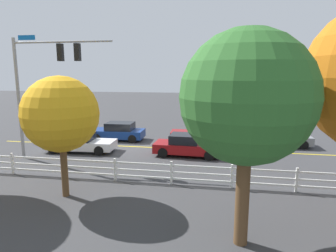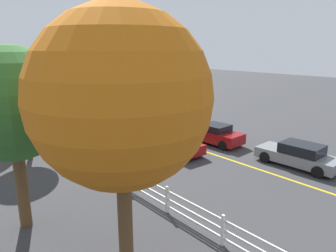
# 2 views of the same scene
# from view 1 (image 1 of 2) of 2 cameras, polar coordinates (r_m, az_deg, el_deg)

# --- Properties ---
(ground_plane) EXTENTS (120.00, 120.00, 0.00)m
(ground_plane) POSITION_cam_1_polar(r_m,az_deg,el_deg) (22.10, -7.94, -3.92)
(ground_plane) COLOR #38383A
(lane_center_stripe) EXTENTS (28.00, 0.16, 0.01)m
(lane_center_stripe) POSITION_cam_1_polar(r_m,az_deg,el_deg) (21.25, 2.42, -4.39)
(lane_center_stripe) COLOR gold
(lane_center_stripe) RESTS_ON ground_plane
(signal_assembly) EXTENTS (6.31, 0.37, 7.58)m
(signal_assembly) POSITION_cam_1_polar(r_m,az_deg,el_deg) (19.51, -23.26, 9.11)
(signal_assembly) COLOR gray
(signal_assembly) RESTS_ON ground_plane
(car_0) EXTENTS (4.27, 1.98, 1.39)m
(car_0) POSITION_cam_1_polar(r_m,az_deg,el_deg) (22.74, 5.97, -1.75)
(car_0) COLOR maroon
(car_0) RESTS_ON ground_plane
(car_1) EXTENTS (4.81, 2.08, 1.26)m
(car_1) POSITION_cam_1_polar(r_m,az_deg,el_deg) (21.27, -16.69, -3.11)
(car_1) COLOR silver
(car_1) RESTS_ON ground_plane
(car_2) EXTENTS (4.43, 2.03, 1.41)m
(car_2) POSITION_cam_1_polar(r_m,az_deg,el_deg) (19.42, 3.68, -3.80)
(car_2) COLOR maroon
(car_2) RESTS_ON ground_plane
(car_3) EXTENTS (4.51, 1.94, 1.37)m
(car_3) POSITION_cam_1_polar(r_m,az_deg,el_deg) (23.40, 20.89, -2.05)
(car_3) COLOR slate
(car_3) RESTS_ON ground_plane
(car_4) EXTENTS (4.26, 2.04, 1.44)m
(car_4) POSITION_cam_1_polar(r_m,az_deg,el_deg) (24.15, -9.58, -1.05)
(car_4) COLOR navy
(car_4) RESTS_ON ground_plane
(white_rail_fence) EXTENTS (26.10, 0.10, 1.15)m
(white_rail_fence) POSITION_cam_1_polar(r_m,az_deg,el_deg) (14.80, -4.93, -8.59)
(white_rail_fence) COLOR white
(white_rail_fence) RESTS_ON ground_plane
(tree_2) EXTENTS (4.03, 4.03, 6.69)m
(tree_2) POSITION_cam_1_polar(r_m,az_deg,el_deg) (8.95, 15.07, 5.24)
(tree_2) COLOR brown
(tree_2) RESTS_ON ground_plane
(tree_3) EXTENTS (3.24, 3.24, 5.28)m
(tree_3) POSITION_cam_1_polar(r_m,az_deg,el_deg) (13.23, -20.06, 2.12)
(tree_3) COLOR brown
(tree_3) RESTS_ON ground_plane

